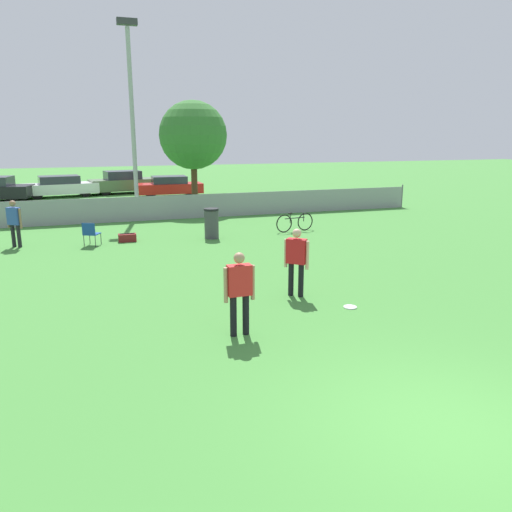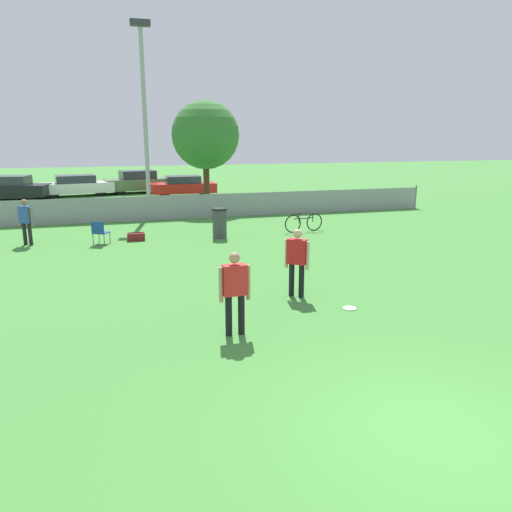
{
  "view_description": "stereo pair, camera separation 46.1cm",
  "coord_description": "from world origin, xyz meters",
  "px_view_note": "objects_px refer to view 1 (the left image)",
  "views": [
    {
      "loc": [
        -4.26,
        -4.72,
        3.76
      ],
      "look_at": [
        -0.68,
        5.87,
        1.05
      ],
      "focal_mm": 35.0,
      "sensor_mm": 36.0,
      "label": 1
    },
    {
      "loc": [
        -3.82,
        -4.86,
        3.76
      ],
      "look_at": [
        -0.68,
        5.87,
        1.05
      ],
      "focal_mm": 35.0,
      "sensor_mm": 36.0,
      "label": 2
    }
  ],
  "objects_px": {
    "folding_chair_sideline": "(91,232)",
    "parked_car_red": "(169,186)",
    "player_thrower_red": "(239,288)",
    "frisbee_disc": "(350,307)",
    "gear_bag_sideline": "(127,238)",
    "bicycle_sideline": "(295,222)",
    "light_pole": "(132,104)",
    "parked_car_olive": "(123,182)",
    "tree_near_pole": "(193,135)",
    "player_defender_red": "(296,257)",
    "spectator_in_blue": "(14,220)",
    "parked_car_white": "(60,186)",
    "trash_bin": "(212,223)"
  },
  "relations": [
    {
      "from": "folding_chair_sideline",
      "to": "parked_car_red",
      "type": "relative_size",
      "value": 0.2
    },
    {
      "from": "player_thrower_red",
      "to": "frisbee_disc",
      "type": "relative_size",
      "value": 5.55
    },
    {
      "from": "player_thrower_red",
      "to": "gear_bag_sideline",
      "type": "xyz_separation_m",
      "value": [
        -1.34,
        9.66,
        -0.81
      ]
    },
    {
      "from": "folding_chair_sideline",
      "to": "bicycle_sideline",
      "type": "xyz_separation_m",
      "value": [
        7.78,
        0.21,
        -0.1
      ]
    },
    {
      "from": "light_pole",
      "to": "gear_bag_sideline",
      "type": "bearing_deg",
      "value": -99.06
    },
    {
      "from": "frisbee_disc",
      "to": "parked_car_olive",
      "type": "height_order",
      "value": "parked_car_olive"
    },
    {
      "from": "parked_car_red",
      "to": "light_pole",
      "type": "bearing_deg",
      "value": -109.71
    },
    {
      "from": "tree_near_pole",
      "to": "parked_car_red",
      "type": "bearing_deg",
      "value": 93.98
    },
    {
      "from": "bicycle_sideline",
      "to": "folding_chair_sideline",
      "type": "bearing_deg",
      "value": 172.92
    },
    {
      "from": "folding_chair_sideline",
      "to": "parked_car_olive",
      "type": "distance_m",
      "value": 16.53
    },
    {
      "from": "player_defender_red",
      "to": "parked_car_red",
      "type": "relative_size",
      "value": 0.4
    },
    {
      "from": "folding_chair_sideline",
      "to": "gear_bag_sideline",
      "type": "xyz_separation_m",
      "value": [
        1.25,
        0.35,
        -0.33
      ]
    },
    {
      "from": "parked_car_red",
      "to": "player_thrower_red",
      "type": "bearing_deg",
      "value": -94.83
    },
    {
      "from": "tree_near_pole",
      "to": "spectator_in_blue",
      "type": "bearing_deg",
      "value": -137.08
    },
    {
      "from": "bicycle_sideline",
      "to": "gear_bag_sideline",
      "type": "bearing_deg",
      "value": 170.15
    },
    {
      "from": "parked_car_white",
      "to": "player_thrower_red",
      "type": "bearing_deg",
      "value": -89.39
    },
    {
      "from": "parked_car_olive",
      "to": "player_thrower_red",
      "type": "bearing_deg",
      "value": -99.19
    },
    {
      "from": "trash_bin",
      "to": "parked_car_white",
      "type": "relative_size",
      "value": 0.24
    },
    {
      "from": "tree_near_pole",
      "to": "gear_bag_sideline",
      "type": "bearing_deg",
      "value": -118.56
    },
    {
      "from": "parked_car_white",
      "to": "light_pole",
      "type": "bearing_deg",
      "value": -75.96
    },
    {
      "from": "folding_chair_sideline",
      "to": "trash_bin",
      "type": "relative_size",
      "value": 0.74
    },
    {
      "from": "tree_near_pole",
      "to": "player_defender_red",
      "type": "xyz_separation_m",
      "value": [
        -0.77,
        -15.28,
        -2.8
      ]
    },
    {
      "from": "spectator_in_blue",
      "to": "folding_chair_sideline",
      "type": "distance_m",
      "value": 2.56
    },
    {
      "from": "parked_car_white",
      "to": "player_defender_red",
      "type": "bearing_deg",
      "value": -83.94
    },
    {
      "from": "frisbee_disc",
      "to": "parked_car_red",
      "type": "height_order",
      "value": "parked_car_red"
    },
    {
      "from": "player_thrower_red",
      "to": "player_defender_red",
      "type": "bearing_deg",
      "value": 41.96
    },
    {
      "from": "frisbee_disc",
      "to": "trash_bin",
      "type": "relative_size",
      "value": 0.26
    },
    {
      "from": "trash_bin",
      "to": "gear_bag_sideline",
      "type": "xyz_separation_m",
      "value": [
        -3.05,
        0.4,
        -0.43
      ]
    },
    {
      "from": "gear_bag_sideline",
      "to": "player_thrower_red",
      "type": "bearing_deg",
      "value": -82.1
    },
    {
      "from": "player_defender_red",
      "to": "player_thrower_red",
      "type": "distance_m",
      "value": 2.73
    },
    {
      "from": "parked_car_red",
      "to": "folding_chair_sideline",
      "type": "bearing_deg",
      "value": -108.85
    },
    {
      "from": "frisbee_disc",
      "to": "gear_bag_sideline",
      "type": "bearing_deg",
      "value": 114.82
    },
    {
      "from": "parked_car_olive",
      "to": "parked_car_red",
      "type": "height_order",
      "value": "parked_car_olive"
    },
    {
      "from": "player_thrower_red",
      "to": "parked_car_white",
      "type": "relative_size",
      "value": 0.35
    },
    {
      "from": "player_defender_red",
      "to": "light_pole",
      "type": "bearing_deg",
      "value": 142.18
    },
    {
      "from": "spectator_in_blue",
      "to": "bicycle_sideline",
      "type": "distance_m",
      "value": 10.25
    },
    {
      "from": "gear_bag_sideline",
      "to": "parked_car_olive",
      "type": "height_order",
      "value": "parked_car_olive"
    },
    {
      "from": "light_pole",
      "to": "parked_car_white",
      "type": "distance_m",
      "value": 10.81
    },
    {
      "from": "frisbee_disc",
      "to": "trash_bin",
      "type": "xyz_separation_m",
      "value": [
        -1.09,
        8.56,
        0.55
      ]
    },
    {
      "from": "light_pole",
      "to": "parked_car_white",
      "type": "height_order",
      "value": "light_pole"
    },
    {
      "from": "trash_bin",
      "to": "gear_bag_sideline",
      "type": "bearing_deg",
      "value": 172.58
    },
    {
      "from": "frisbee_disc",
      "to": "player_thrower_red",
      "type": "bearing_deg",
      "value": -165.83
    },
    {
      "from": "spectator_in_blue",
      "to": "gear_bag_sideline",
      "type": "bearing_deg",
      "value": -148.55
    },
    {
      "from": "player_defender_red",
      "to": "parked_car_white",
      "type": "height_order",
      "value": "player_defender_red"
    },
    {
      "from": "bicycle_sideline",
      "to": "parked_car_white",
      "type": "relative_size",
      "value": 0.36
    },
    {
      "from": "light_pole",
      "to": "trash_bin",
      "type": "bearing_deg",
      "value": -72.49
    },
    {
      "from": "frisbee_disc",
      "to": "bicycle_sideline",
      "type": "xyz_separation_m",
      "value": [
        2.39,
        8.81,
        0.36
      ]
    },
    {
      "from": "player_defender_red",
      "to": "folding_chair_sideline",
      "type": "relative_size",
      "value": 1.98
    },
    {
      "from": "spectator_in_blue",
      "to": "parked_car_white",
      "type": "bearing_deg",
      "value": -57.5
    },
    {
      "from": "tree_near_pole",
      "to": "gear_bag_sideline",
      "type": "relative_size",
      "value": 8.85
    }
  ]
}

